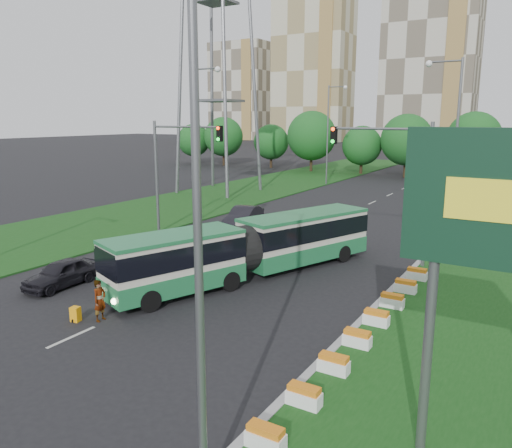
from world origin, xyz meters
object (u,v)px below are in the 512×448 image
Objects in this scene: car_left_far at (244,217)px; traffic_mast_left at (174,160)px; articulated_bus at (248,247)px; pedestrian at (100,300)px; traffic_mast_median at (399,171)px; shopping_trolley at (76,314)px; car_left_near at (61,273)px.

traffic_mast_left is at bearing -129.96° from car_left_far.
traffic_mast_left reaches higher than articulated_bus.
traffic_mast_left is at bearing 22.57° from pedestrian.
traffic_mast_median reaches higher than car_left_far.
traffic_mast_left is 7.11m from car_left_far.
traffic_mast_left is 0.51× the size of articulated_bus.
car_left_near is at bearing 135.95° from shopping_trolley.
articulated_bus is at bearing -19.69° from pedestrian.
pedestrian is at bearing -23.90° from car_left_near.
car_left_near is 5.36m from pedestrian.
car_left_far reaches higher than shopping_trolley.
pedestrian is (4.97, -2.00, 0.20)m from car_left_near.
traffic_mast_median reaches higher than shopping_trolley.
car_left_far is at bearing 8.38° from pedestrian.
articulated_bus is at bearing 39.31° from car_left_near.
traffic_mast_median is 9.36m from articulated_bus.
traffic_mast_median is 17.00m from pedestrian.
shopping_trolley is (-2.88, -8.77, -1.27)m from articulated_bus.
traffic_mast_median is 1.00× the size of traffic_mast_left.
pedestrian reaches higher than car_left_far.
articulated_bus is at bearing -134.49° from traffic_mast_median.
car_left_near is at bearing -118.04° from articulated_bus.
traffic_mast_median reaches higher than pedestrian.
traffic_mast_median is 1.65× the size of car_left_far.
car_left_far is at bearing 86.31° from car_left_near.
traffic_mast_median is 18.51m from car_left_near.
traffic_mast_left is at bearing 102.30° from shopping_trolley.
car_left_far is at bearing 163.16° from traffic_mast_median.
car_left_far reaches higher than car_left_near.
car_left_near is (-13.03, -12.28, -4.68)m from traffic_mast_median.
traffic_mast_median reaches higher than car_left_near.
articulated_bus is at bearing -67.95° from car_left_far.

